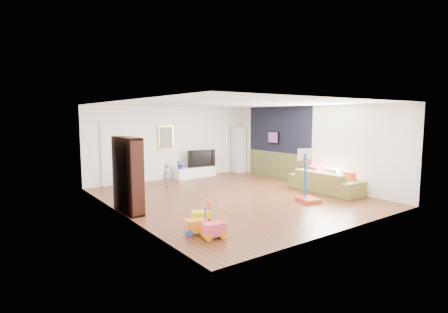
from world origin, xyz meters
TOP-DOWN VIEW (x-y plane):
  - floor at (0.00, 0.00)m, footprint 6.50×7.50m
  - ceiling at (0.00, 0.00)m, footprint 6.50×7.50m
  - wall_back at (0.00, 3.75)m, footprint 6.50×0.00m
  - wall_front at (0.00, -3.75)m, footprint 6.50×0.00m
  - wall_left at (-3.25, 0.00)m, footprint 0.00×7.50m
  - wall_right at (3.25, 0.00)m, footprint 0.00×7.50m
  - navy_accent at (3.23, 1.40)m, footprint 0.01×3.20m
  - olive_wainscot at (3.23, 1.40)m, footprint 0.01×3.20m
  - doorway at (-1.90, 3.71)m, footprint 1.45×0.06m
  - painting_back at (-0.25, 3.71)m, footprint 0.62×0.06m
  - artwork_right at (3.17, 1.60)m, footprint 0.04×0.56m
  - media_console at (0.85, 3.44)m, footprint 1.72×0.51m
  - tall_cabinet at (2.96, 3.46)m, footprint 0.48×0.48m
  - bookshelf at (-3.03, 0.22)m, footprint 0.33×1.26m
  - sofa at (2.72, -1.20)m, footprint 0.96×2.32m
  - basketball_hoop at (1.33, -1.71)m, footprint 0.65×0.73m
  - ride_on_yellow at (-2.10, -1.64)m, footprint 0.44×0.34m
  - ride_on_orange at (-2.56, -2.19)m, footprint 0.50×0.41m
  - ride_on_pink at (-2.40, -2.58)m, footprint 0.48×0.35m
  - child at (-0.89, 2.45)m, footprint 0.34×0.32m
  - tv at (1.09, 3.46)m, footprint 1.15×0.28m
  - vase_plant at (0.17, 3.41)m, footprint 0.40×0.36m
  - pillow_left at (2.94, -1.90)m, footprint 0.15×0.39m
  - pillow_center at (2.97, -1.24)m, footprint 0.13×0.41m
  - pillow_right at (2.95, -0.55)m, footprint 0.21×0.39m

SIDE VIEW (x-z plane):
  - floor at x=0.00m, z-range 0.00..0.00m
  - media_console at x=0.85m, z-range 0.00..0.40m
  - ride_on_yellow at x=-2.10m, z-range 0.00..0.51m
  - ride_on_orange at x=-2.56m, z-range 0.00..0.57m
  - ride_on_pink at x=-2.40m, z-range 0.00..0.58m
  - sofa at x=2.72m, z-range 0.00..0.67m
  - child at x=-0.89m, z-range 0.00..0.78m
  - olive_wainscot at x=3.23m, z-range 0.00..1.00m
  - pillow_left at x=2.94m, z-range 0.34..0.72m
  - pillow_center at x=2.97m, z-range 0.33..0.73m
  - pillow_right at x=2.95m, z-range 0.34..0.72m
  - vase_plant at x=0.17m, z-range 0.40..0.77m
  - tv at x=1.09m, z-range 0.40..1.05m
  - basketball_hoop at x=1.33m, z-range 0.00..1.46m
  - bookshelf at x=-3.03m, z-range 0.00..1.85m
  - tall_cabinet at x=2.96m, z-range 0.00..1.92m
  - doorway at x=-1.90m, z-range 0.00..2.10m
  - wall_back at x=0.00m, z-range 0.00..2.70m
  - wall_front at x=0.00m, z-range 0.00..2.70m
  - wall_left at x=-3.25m, z-range 0.00..2.70m
  - wall_right at x=3.25m, z-range 0.00..2.70m
  - artwork_right at x=3.17m, z-range 1.32..1.78m
  - painting_back at x=-0.25m, z-range 1.09..2.01m
  - navy_accent at x=3.23m, z-range 1.00..2.70m
  - ceiling at x=0.00m, z-range 2.70..2.70m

